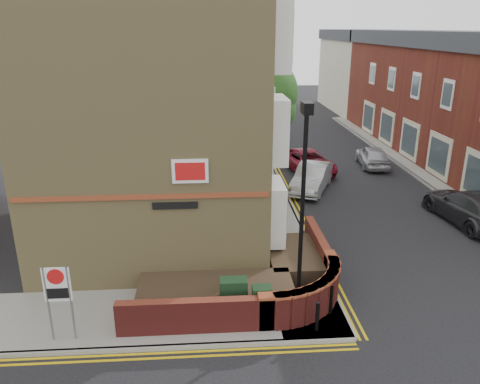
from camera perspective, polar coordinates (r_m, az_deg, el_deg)
name	(u,v)px	position (r m, az deg, el deg)	size (l,w,h in m)	color
ground	(247,346)	(13.44, 0.89, -18.24)	(120.00, 120.00, 0.00)	black
pavement_corner	(126,317)	(14.81, -13.71, -14.59)	(13.00, 3.00, 0.12)	gray
pavement_main	(258,172)	(27.97, 2.22, 2.49)	(2.00, 32.00, 0.12)	gray
pavement_far	(462,183)	(28.59, 25.40, 0.95)	(4.00, 40.00, 0.12)	gray
kerb_side	(117,350)	(13.61, -14.75, -18.10)	(13.00, 0.15, 0.12)	gray
kerb_main_near	(275,171)	(28.09, 4.25, 2.52)	(0.15, 32.00, 0.12)	gray
kerb_main_far	(427,184)	(27.67, 21.78, 0.88)	(0.15, 40.00, 0.12)	gray
yellow_lines_side	(116,358)	(13.45, -14.92, -18.93)	(13.00, 0.28, 0.01)	gold
yellow_lines_main	(279,172)	(28.14, 4.75, 2.43)	(0.28, 32.00, 0.01)	gold
corner_building	(157,82)	(18.80, -10.05, 13.10)	(8.95, 10.40, 13.60)	#9D8953
garden_wall	(241,296)	(15.48, 0.09, -12.59)	(6.80, 6.00, 1.20)	maroon
lamppost	(302,214)	(13.01, 7.57, -2.71)	(0.25, 0.50, 6.30)	black
utility_cabinet_large	(234,297)	(14.07, -0.80, -12.73)	(0.80, 0.45, 1.20)	black
utility_cabinet_small	(262,304)	(13.90, 2.66, -13.43)	(0.55, 0.40, 1.10)	black
bollard_near	(317,316)	(13.71, 9.40, -14.74)	(0.11, 0.11, 0.90)	black
bollard_far	(331,300)	(14.49, 11.05, -12.79)	(0.11, 0.11, 0.90)	black
zone_sign	(58,290)	(13.51, -21.33, -11.11)	(0.72, 0.07, 2.20)	slate
far_terrace	(462,100)	(31.89, 25.43, 10.10)	(5.40, 30.40, 8.00)	maroon
far_terrace_cream	(357,70)	(51.15, 14.03, 14.23)	(5.40, 12.40, 8.00)	beige
tree_near	(263,98)	(25.06, 2.84, 11.37)	(3.64, 3.65, 6.70)	#382B1E
tree_mid	(250,74)	(32.91, 1.18, 14.19)	(4.03, 4.03, 7.42)	#382B1E
tree_far	(241,68)	(40.88, 0.15, 14.82)	(3.81, 3.81, 7.00)	#382B1E
traffic_light_assembly	(251,103)	(36.16, 1.38, 10.81)	(0.20, 0.16, 4.20)	black
silver_car_near	(312,177)	(25.05, 8.78, 1.77)	(1.49, 4.27, 1.41)	#9C9FA3
red_car_main	(308,161)	(28.28, 8.30, 3.72)	(2.14, 4.65, 1.29)	maroon
grey_car_far	(470,207)	(22.92, 26.24, -1.67)	(2.08, 5.11, 1.48)	#28272C
silver_car_far	(373,156)	(30.25, 15.86, 4.23)	(1.54, 3.82, 1.30)	#A7A8AE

